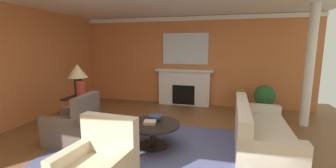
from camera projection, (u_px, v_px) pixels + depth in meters
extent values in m
plane|color=brown|center=(156.00, 148.00, 4.11)|extent=(8.89, 8.89, 0.00)
cube|color=#CC723D|center=(188.00, 61.00, 7.10)|extent=(7.44, 0.12, 2.77)
cube|color=#CC723D|center=(13.00, 67.00, 5.05)|extent=(0.12, 7.22, 2.77)
cube|color=white|center=(188.00, 18.00, 6.80)|extent=(7.44, 0.08, 0.12)
cube|color=#4C517A|center=(153.00, 146.00, 4.17)|extent=(3.46, 2.43, 0.01)
cube|color=white|center=(184.00, 88.00, 7.06)|extent=(1.60, 0.25, 1.08)
cube|color=black|center=(184.00, 94.00, 7.07)|extent=(0.70, 0.26, 0.60)
cube|color=white|center=(184.00, 70.00, 6.94)|extent=(1.80, 0.35, 0.06)
cube|color=silver|center=(185.00, 49.00, 6.97)|extent=(1.43, 0.04, 0.96)
cube|color=beige|center=(262.00, 139.00, 3.93)|extent=(0.94, 2.12, 0.45)
cube|color=beige|center=(242.00, 115.00, 3.95)|extent=(0.24, 2.10, 0.40)
cube|color=beige|center=(271.00, 161.00, 3.01)|extent=(0.90, 0.22, 0.62)
cube|color=beige|center=(257.00, 118.00, 4.81)|extent=(0.90, 0.22, 0.62)
cube|color=brown|center=(73.00, 131.00, 4.34)|extent=(0.88, 0.88, 0.44)
cube|color=brown|center=(86.00, 108.00, 4.21)|extent=(0.24, 0.81, 0.51)
cube|color=brown|center=(81.00, 121.00, 4.65)|extent=(0.81, 0.22, 0.60)
cube|color=brown|center=(62.00, 133.00, 4.00)|extent=(0.81, 0.22, 0.60)
cube|color=#C1B293|center=(109.00, 134.00, 2.96)|extent=(0.81, 0.23, 0.51)
cylinder|color=black|center=(153.00, 124.00, 4.10)|extent=(1.00, 1.00, 0.04)
cylinder|color=black|center=(153.00, 136.00, 4.13)|extent=(0.12, 0.12, 0.41)
cylinder|color=black|center=(153.00, 146.00, 4.17)|extent=(0.56, 0.56, 0.03)
cube|color=black|center=(79.00, 98.00, 5.11)|extent=(0.56, 0.56, 0.04)
cube|color=black|center=(80.00, 113.00, 5.16)|extent=(0.10, 0.10, 0.66)
cube|color=black|center=(81.00, 125.00, 5.22)|extent=(0.45, 0.45, 0.04)
cylinder|color=black|center=(78.00, 87.00, 5.07)|extent=(0.18, 0.18, 0.45)
cone|color=#C6B284|center=(77.00, 71.00, 5.00)|extent=(0.44, 0.44, 0.30)
cylinder|color=#B7892D|center=(240.00, 101.00, 6.38)|extent=(0.28, 0.28, 0.62)
cylinder|color=#9E3328|center=(81.00, 90.00, 4.92)|extent=(0.19, 0.19, 0.39)
cube|color=tan|center=(150.00, 122.00, 4.07)|extent=(0.25, 0.23, 0.05)
cube|color=navy|center=(155.00, 117.00, 4.25)|extent=(0.29, 0.24, 0.04)
cylinder|color=#333333|center=(263.00, 110.00, 6.01)|extent=(0.32, 0.32, 0.30)
sphere|color=#28602D|center=(265.00, 96.00, 5.94)|extent=(0.56, 0.56, 0.56)
cylinder|color=white|center=(309.00, 67.00, 5.06)|extent=(0.20, 0.20, 2.77)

